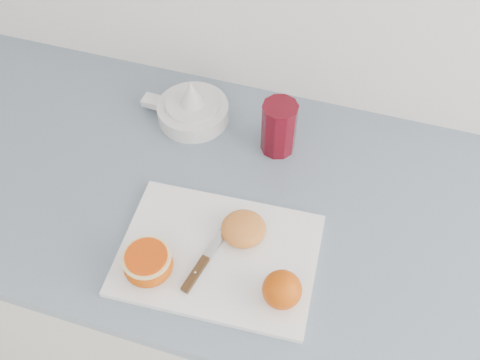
# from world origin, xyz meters

# --- Properties ---
(counter) EXTENTS (2.46, 0.64, 0.89)m
(counter) POSITION_xyz_m (0.16, 1.70, 0.45)
(counter) COLOR silver
(counter) RESTS_ON ground
(cutting_board) EXTENTS (0.36, 0.27, 0.01)m
(cutting_board) POSITION_xyz_m (0.22, 1.56, 0.90)
(cutting_board) COLOR white
(cutting_board) RESTS_ON counter
(whole_orange) EXTENTS (0.06, 0.06, 0.06)m
(whole_orange) POSITION_xyz_m (0.34, 1.51, 0.93)
(whole_orange) COLOR orange
(whole_orange) RESTS_ON cutting_board
(half_orange) EXTENTS (0.08, 0.08, 0.05)m
(half_orange) POSITION_xyz_m (0.12, 1.49, 0.93)
(half_orange) COLOR orange
(half_orange) RESTS_ON cutting_board
(squeezed_shell) EXTENTS (0.08, 0.08, 0.03)m
(squeezed_shell) POSITION_xyz_m (0.25, 1.61, 0.92)
(squeezed_shell) COLOR orange
(squeezed_shell) RESTS_ON cutting_board
(paring_knife) EXTENTS (0.05, 0.17, 0.01)m
(paring_knife) POSITION_xyz_m (0.20, 1.52, 0.91)
(paring_knife) COLOR #452A12
(paring_knife) RESTS_ON cutting_board
(citrus_juicer) EXTENTS (0.19, 0.15, 0.10)m
(citrus_juicer) POSITION_xyz_m (0.06, 1.87, 0.92)
(citrus_juicer) COLOR white
(citrus_juicer) RESTS_ON counter
(red_tumbler) EXTENTS (0.07, 0.07, 0.12)m
(red_tumbler) POSITION_xyz_m (0.25, 1.84, 0.94)
(red_tumbler) COLOR #5E0813
(red_tumbler) RESTS_ON counter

